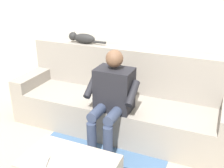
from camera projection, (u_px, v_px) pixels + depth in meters
The scene contains 6 objects.
ground_plane at pixel (94, 162), 2.76m from camera, with size 8.00×8.00×0.00m, color tan.
back_wall at pixel (138, 9), 3.29m from camera, with size 5.40×0.06×2.76m, color beige.
couch at pixel (121, 103), 3.27m from camera, with size 2.62×0.77×0.95m.
person_solo_seated at pixel (112, 95), 2.83m from camera, with size 0.54×0.56×1.07m.
cat_on_backrest at pixel (82, 38), 3.43m from camera, with size 0.52×0.11×0.14m.
remote_white at pixel (45, 162), 2.21m from camera, with size 0.13×0.04×0.02m, color white.
Camera 1 is at (-1.06, 2.58, 1.80)m, focal length 43.27 mm.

